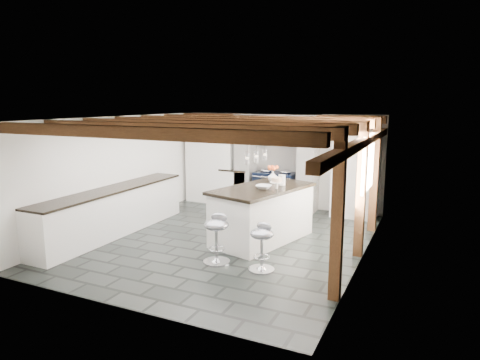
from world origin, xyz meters
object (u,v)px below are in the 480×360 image
at_px(kitchen_island, 262,213).
at_px(bar_stool_far, 217,233).
at_px(range_cooker, 275,190).
at_px(bar_stool_near, 262,241).

height_order(kitchen_island, bar_stool_far, kitchen_island).
relative_size(range_cooker, bar_stool_far, 1.22).
bearing_deg(kitchen_island, range_cooker, 119.89).
bearing_deg(bar_stool_far, kitchen_island, 70.97).
distance_m(kitchen_island, bar_stool_far, 1.41).
bearing_deg(range_cooker, bar_stool_near, -72.78).
distance_m(range_cooker, kitchen_island, 2.48).
distance_m(range_cooker, bar_stool_near, 3.95).
distance_m(kitchen_island, bar_stool_near, 1.48).
xyz_separation_m(range_cooker, bar_stool_far, (0.38, -3.78, 0.04)).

